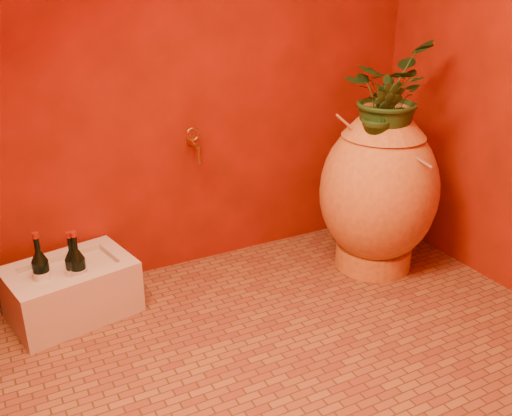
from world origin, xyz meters
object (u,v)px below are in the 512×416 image
wall_tap (194,143)px  wine_bottle_a (74,271)px  amphora (379,190)px  wine_bottle_b (42,274)px  stone_basin (72,291)px  wine_bottle_c (78,271)px

wall_tap → wine_bottle_a: bearing=-164.1°
amphora → wine_bottle_b: (-1.75, 0.26, -0.20)m
stone_basin → wall_tap: (0.73, 0.16, 0.60)m
amphora → wine_bottle_c: size_ratio=2.88×
wall_tap → wine_bottle_c: bearing=-162.1°
amphora → wine_bottle_a: (-1.61, 0.23, -0.20)m
wine_bottle_a → wine_bottle_c: (0.02, -0.02, 0.00)m
wine_bottle_a → wine_bottle_c: wine_bottle_c is taller
amphora → wine_bottle_b: amphora is taller
amphora → stone_basin: size_ratio=1.44×
stone_basin → wine_bottle_b: (-0.12, -0.02, 0.14)m
wine_bottle_a → wine_bottle_b: (-0.14, 0.03, 0.01)m
wine_bottle_b → wall_tap: bearing=11.6°
wine_bottle_b → wall_tap: 0.99m
wine_bottle_a → wall_tap: bearing=15.9°
amphora → stone_basin: amphora is taller
stone_basin → wall_tap: size_ratio=3.63×
wine_bottle_a → wine_bottle_b: size_ratio=0.95×
amphora → wall_tap: (-0.89, 0.44, 0.27)m
wine_bottle_c → wine_bottle_a: bearing=125.9°
wine_bottle_b → stone_basin: bearing=7.1°
wine_bottle_b → wall_tap: wall_tap is taller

